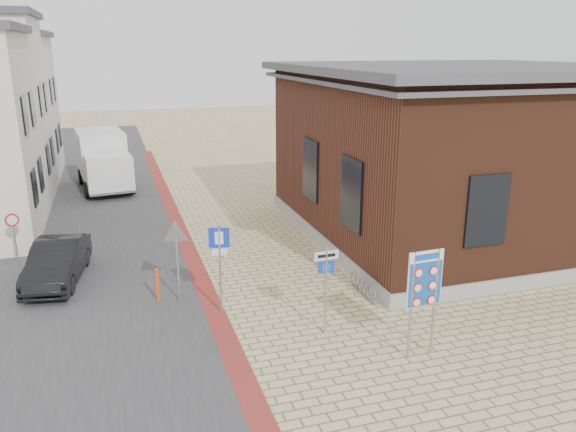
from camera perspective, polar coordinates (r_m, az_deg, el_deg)
ground at (r=15.20m, az=1.86°, el=-12.59°), size 120.00×120.00×0.00m
road_strip at (r=28.48m, az=-19.04°, el=0.72°), size 7.00×60.00×0.02m
curb_strip at (r=23.80m, az=-10.77°, el=-1.71°), size 0.60×40.00×0.02m
brick_building at (r=23.99m, az=16.94°, el=6.56°), size 13.00×13.00×6.80m
bike_rack at (r=17.82m, az=7.62°, el=-7.16°), size 0.08×1.80×0.60m
sedan at (r=20.00m, az=-22.39°, el=-4.31°), size 2.07×4.31×1.36m
box_truck at (r=32.16m, az=-18.25°, el=5.43°), size 2.99×6.04×3.04m
border_sign at (r=14.08m, az=13.72°, el=-6.45°), size 0.96×0.11×2.80m
essen_sign at (r=14.92m, az=3.87°, el=-6.07°), size 0.68×0.07×2.51m
parking_sign at (r=16.06m, az=-6.96°, el=-3.77°), size 0.59×0.16×2.69m
yield_sign at (r=16.96m, az=-11.31°, el=-2.44°), size 0.91×0.16×2.56m
speed_sign at (r=21.66m, az=-26.09°, el=-1.51°), size 0.45×0.17×1.97m
bollard at (r=17.58m, az=-13.11°, el=-6.86°), size 0.13×0.13×1.06m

